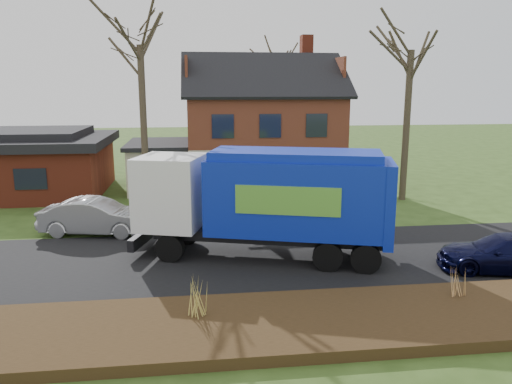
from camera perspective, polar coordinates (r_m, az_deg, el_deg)
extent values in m
plane|color=#2E4717|center=(18.17, 0.16, -7.75)|extent=(120.00, 120.00, 0.00)
cube|color=black|center=(18.16, 0.16, -7.72)|extent=(80.00, 7.00, 0.02)
cube|color=black|center=(13.29, 3.13, -14.83)|extent=(80.00, 3.50, 0.30)
cube|color=beige|center=(31.60, 0.58, 3.30)|extent=(9.00, 7.50, 2.70)
cube|color=#5A2A19|center=(31.30, 0.59, 8.29)|extent=(9.00, 7.50, 2.80)
cube|color=maroon|center=(32.83, 5.77, 16.02)|extent=(0.70, 0.90, 1.60)
cube|color=beige|center=(30.91, -10.78, 2.80)|extent=(3.50, 5.50, 2.60)
cube|color=black|center=(30.72, -10.88, 5.42)|extent=(3.90, 5.90, 0.24)
cube|color=maroon|center=(31.89, -24.97, 2.34)|extent=(9.00, 7.50, 2.80)
cube|color=black|center=(31.69, -25.24, 5.28)|extent=(9.80, 8.20, 0.50)
cube|color=black|center=(31.65, -25.31, 6.09)|extent=(7.00, 6.00, 0.40)
cylinder|color=black|center=(18.09, -9.80, -6.32)|extent=(1.07, 0.62, 1.01)
cylinder|color=black|center=(19.94, -7.88, -4.52)|extent=(1.07, 0.62, 1.01)
cylinder|color=black|center=(17.14, 8.18, -7.32)|extent=(1.07, 0.62, 1.01)
cylinder|color=black|center=(19.08, 8.34, -5.30)|extent=(1.07, 0.62, 1.01)
cylinder|color=black|center=(17.17, 12.45, -7.45)|extent=(1.07, 0.62, 1.01)
cylinder|color=black|center=(19.11, 12.15, -5.42)|extent=(1.07, 0.62, 1.01)
cube|color=black|center=(18.17, 1.50, -5.00)|extent=(8.37, 3.50, 0.34)
cube|color=white|center=(18.63, -9.68, 0.06)|extent=(2.84, 2.97, 2.63)
cube|color=black|center=(18.97, -12.76, 0.60)|extent=(0.68, 2.08, 0.88)
cube|color=black|center=(19.48, -12.76, -5.02)|extent=(0.93, 2.41, 0.44)
cube|color=#0D24A4|center=(17.68, 4.49, -0.45)|extent=(6.58, 4.08, 2.63)
cube|color=#0D24A4|center=(17.43, 4.57, 4.25)|extent=(6.22, 3.72, 0.29)
cube|color=#0D24A4|center=(17.73, 14.74, -1.11)|extent=(1.03, 2.48, 2.83)
cube|color=#58A134|center=(16.47, 3.61, -1.02)|extent=(3.38, 1.03, 0.97)
cube|color=#58A134|center=(18.88, 4.39, 0.66)|extent=(3.38, 1.03, 0.97)
imported|color=#A4A7AB|center=(22.06, -17.82, -2.71)|extent=(4.81, 2.43, 1.51)
imported|color=black|center=(18.89, 26.58, -6.26)|extent=(4.66, 2.79, 1.26)
cylinder|color=#433728|center=(25.61, -12.69, 7.04)|extent=(0.34, 0.34, 8.09)
cylinder|color=#413827|center=(28.14, 16.81, 7.13)|extent=(0.37, 0.37, 7.99)
cylinder|color=#46372A|center=(39.75, 2.36, 8.79)|extent=(0.30, 0.30, 7.81)
cone|color=tan|center=(13.23, -6.76, -11.76)|extent=(0.05, 0.05, 1.07)
cone|color=tan|center=(13.23, -7.51, -11.78)|extent=(0.05, 0.05, 1.07)
cone|color=tan|center=(13.23, -6.02, -11.74)|extent=(0.05, 0.05, 1.07)
cone|color=tan|center=(13.35, -6.77, -11.53)|extent=(0.05, 0.05, 1.07)
cone|color=tan|center=(13.10, -6.76, -12.00)|extent=(0.05, 0.05, 1.07)
cone|color=tan|center=(15.49, 22.09, -9.46)|extent=(0.04, 0.04, 0.82)
cone|color=tan|center=(15.42, 21.61, -9.51)|extent=(0.04, 0.04, 0.82)
cone|color=tan|center=(15.56, 22.57, -9.40)|extent=(0.04, 0.04, 0.82)
cone|color=tan|center=(15.58, 21.89, -9.31)|extent=(0.04, 0.04, 0.82)
cone|color=tan|center=(15.39, 22.30, -9.61)|extent=(0.04, 0.04, 0.82)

